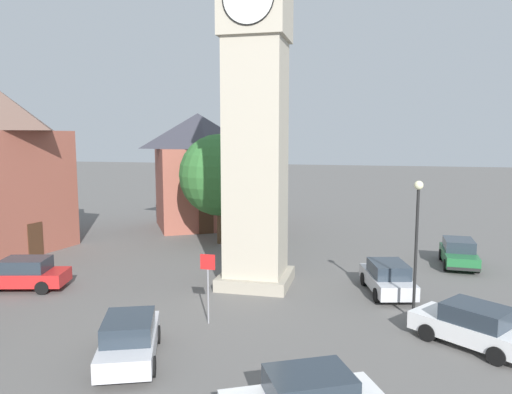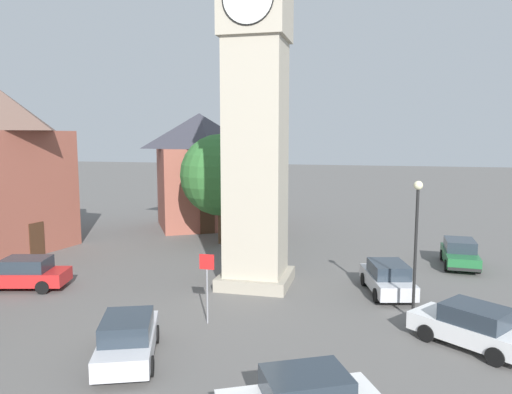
{
  "view_description": "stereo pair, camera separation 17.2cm",
  "coord_description": "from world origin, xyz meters",
  "px_view_note": "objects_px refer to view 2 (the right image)",
  "views": [
    {
      "loc": [
        5.31,
        -22.99,
        7.42
      ],
      "look_at": [
        0.0,
        0.0,
        4.41
      ],
      "focal_mm": 34.12,
      "sensor_mm": 36.0,
      "label": 1
    },
    {
      "loc": [
        5.48,
        -22.95,
        7.42
      ],
      "look_at": [
        0.0,
        0.0,
        4.41
      ],
      "focal_mm": 34.12,
      "sensor_mm": 36.0,
      "label": 2
    }
  ],
  "objects_px": {
    "road_sign": "(207,277)",
    "car_silver_kerb": "(25,273)",
    "lamp_post": "(416,229)",
    "car_white_side": "(387,278)",
    "car_red_corner": "(128,338)",
    "car_black_far": "(460,253)",
    "clock_tower": "(256,27)",
    "car_blue_kerb": "(472,326)",
    "pedestrian": "(250,244)",
    "building_corner_back": "(200,169)",
    "tree": "(221,175)"
  },
  "relations": [
    {
      "from": "car_red_corner",
      "to": "pedestrian",
      "type": "relative_size",
      "value": 2.64
    },
    {
      "from": "car_silver_kerb",
      "to": "tree",
      "type": "relative_size",
      "value": 0.59
    },
    {
      "from": "car_blue_kerb",
      "to": "car_black_far",
      "type": "relative_size",
      "value": 1.03
    },
    {
      "from": "car_silver_kerb",
      "to": "car_blue_kerb",
      "type": "bearing_deg",
      "value": -5.81
    },
    {
      "from": "building_corner_back",
      "to": "road_sign",
      "type": "distance_m",
      "value": 20.99
    },
    {
      "from": "car_black_far",
      "to": "building_corner_back",
      "type": "distance_m",
      "value": 20.59
    },
    {
      "from": "clock_tower",
      "to": "car_blue_kerb",
      "type": "relative_size",
      "value": 4.94
    },
    {
      "from": "car_black_far",
      "to": "tree",
      "type": "distance_m",
      "value": 15.7
    },
    {
      "from": "clock_tower",
      "to": "pedestrian",
      "type": "distance_m",
      "value": 12.36
    },
    {
      "from": "clock_tower",
      "to": "car_silver_kerb",
      "type": "xyz_separation_m",
      "value": [
        -10.77,
        -3.28,
        -11.71
      ]
    },
    {
      "from": "car_blue_kerb",
      "to": "car_red_corner",
      "type": "bearing_deg",
      "value": -161.68
    },
    {
      "from": "car_blue_kerb",
      "to": "car_red_corner",
      "type": "xyz_separation_m",
      "value": [
        -11.27,
        -3.73,
        0.0
      ]
    },
    {
      "from": "car_black_far",
      "to": "car_white_side",
      "type": "bearing_deg",
      "value": -124.84
    },
    {
      "from": "building_corner_back",
      "to": "road_sign",
      "type": "relative_size",
      "value": 3.27
    },
    {
      "from": "car_red_corner",
      "to": "car_black_far",
      "type": "xyz_separation_m",
      "value": [
        12.67,
        15.0,
        0.0
      ]
    },
    {
      "from": "car_white_side",
      "to": "pedestrian",
      "type": "relative_size",
      "value": 2.61
    },
    {
      "from": "lamp_post",
      "to": "building_corner_back",
      "type": "bearing_deg",
      "value": 131.76
    },
    {
      "from": "car_blue_kerb",
      "to": "building_corner_back",
      "type": "relative_size",
      "value": 0.47
    },
    {
      "from": "car_silver_kerb",
      "to": "car_white_side",
      "type": "distance_m",
      "value": 17.43
    },
    {
      "from": "car_blue_kerb",
      "to": "lamp_post",
      "type": "xyz_separation_m",
      "value": [
        -1.8,
        2.26,
        2.95
      ]
    },
    {
      "from": "car_blue_kerb",
      "to": "car_white_side",
      "type": "distance_m",
      "value": 5.98
    },
    {
      "from": "road_sign",
      "to": "car_white_side",
      "type": "bearing_deg",
      "value": 37.49
    },
    {
      "from": "road_sign",
      "to": "car_silver_kerb",
      "type": "bearing_deg",
      "value": 168.25
    },
    {
      "from": "clock_tower",
      "to": "car_white_side",
      "type": "bearing_deg",
      "value": 0.21
    },
    {
      "from": "pedestrian",
      "to": "car_blue_kerb",
      "type": "bearing_deg",
      "value": -42.72
    },
    {
      "from": "car_white_side",
      "to": "pedestrian",
      "type": "height_order",
      "value": "pedestrian"
    },
    {
      "from": "car_blue_kerb",
      "to": "road_sign",
      "type": "height_order",
      "value": "road_sign"
    },
    {
      "from": "car_red_corner",
      "to": "car_white_side",
      "type": "height_order",
      "value": "same"
    },
    {
      "from": "car_silver_kerb",
      "to": "building_corner_back",
      "type": "height_order",
      "value": "building_corner_back"
    },
    {
      "from": "car_silver_kerb",
      "to": "lamp_post",
      "type": "distance_m",
      "value": 18.28
    },
    {
      "from": "car_red_corner",
      "to": "tree",
      "type": "distance_m",
      "value": 18.14
    },
    {
      "from": "car_silver_kerb",
      "to": "pedestrian",
      "type": "relative_size",
      "value": 2.61
    },
    {
      "from": "car_silver_kerb",
      "to": "pedestrian",
      "type": "distance_m",
      "value": 12.09
    },
    {
      "from": "car_red_corner",
      "to": "road_sign",
      "type": "bearing_deg",
      "value": 67.73
    },
    {
      "from": "car_black_far",
      "to": "building_corner_back",
      "type": "height_order",
      "value": "building_corner_back"
    },
    {
      "from": "car_blue_kerb",
      "to": "car_black_far",
      "type": "xyz_separation_m",
      "value": [
        1.41,
        11.27,
        0.0
      ]
    },
    {
      "from": "car_blue_kerb",
      "to": "clock_tower",
      "type": "bearing_deg",
      "value": 149.71
    },
    {
      "from": "car_white_side",
      "to": "building_corner_back",
      "type": "relative_size",
      "value": 0.48
    },
    {
      "from": "tree",
      "to": "car_silver_kerb",
      "type": "bearing_deg",
      "value": -118.0
    },
    {
      "from": "car_silver_kerb",
      "to": "car_white_side",
      "type": "bearing_deg",
      "value": 10.93
    },
    {
      "from": "road_sign",
      "to": "car_black_far",
      "type": "bearing_deg",
      "value": 45.42
    },
    {
      "from": "clock_tower",
      "to": "road_sign",
      "type": "bearing_deg",
      "value": -97.38
    },
    {
      "from": "lamp_post",
      "to": "car_white_side",
      "type": "bearing_deg",
      "value": 106.85
    },
    {
      "from": "pedestrian",
      "to": "building_corner_back",
      "type": "distance_m",
      "value": 12.27
    },
    {
      "from": "car_white_side",
      "to": "pedestrian",
      "type": "xyz_separation_m",
      "value": [
        -7.78,
        4.39,
        0.25
      ]
    },
    {
      "from": "car_silver_kerb",
      "to": "car_white_side",
      "type": "xyz_separation_m",
      "value": [
        17.11,
        3.31,
        0.0
      ]
    },
    {
      "from": "car_silver_kerb",
      "to": "building_corner_back",
      "type": "relative_size",
      "value": 0.48
    },
    {
      "from": "car_black_far",
      "to": "pedestrian",
      "type": "height_order",
      "value": "pedestrian"
    },
    {
      "from": "car_silver_kerb",
      "to": "car_red_corner",
      "type": "relative_size",
      "value": 0.99
    },
    {
      "from": "pedestrian",
      "to": "car_white_side",
      "type": "bearing_deg",
      "value": -29.41
    }
  ]
}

